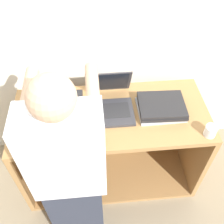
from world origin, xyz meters
The scene contains 8 objects.
ground_plane centered at (0.00, 0.00, 0.00)m, with size 12.00×12.00×0.00m, color gray.
wall_back centered at (0.00, 0.72, 1.20)m, with size 8.00×0.05×2.40m.
cart centered at (0.00, 0.39, 0.40)m, with size 1.38×0.62×0.80m.
laptop_open centered at (0.00, 0.37, 0.85)m, with size 0.32×0.36×0.26m.
laptop_stack_left centered at (-0.35, 0.31, 0.86)m, with size 0.34×0.27×0.13m.
laptop_stack_right centered at (0.35, 0.31, 0.83)m, with size 0.33×0.27×0.07m.
person centered at (-0.27, -0.15, 0.77)m, with size 0.40×0.52×1.54m.
mug centered at (0.62, 0.07, 0.83)m, with size 0.08×0.08×0.08m.
Camera 1 is at (-0.10, -0.91, 2.16)m, focal length 42.00 mm.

